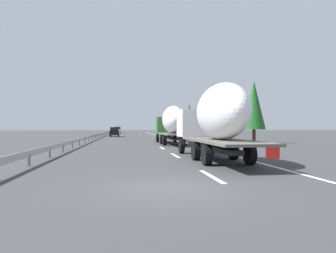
{
  "coord_description": "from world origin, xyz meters",
  "views": [
    {
      "loc": [
        -9.48,
        1.42,
        1.87
      ],
      "look_at": [
        20.52,
        -2.66,
        1.92
      ],
      "focal_mm": 33.36,
      "sensor_mm": 36.0,
      "label": 1
    }
  ],
  "objects": [
    {
      "name": "lane_stripe_3",
      "position": [
        34.84,
        -1.8,
        0.0
      ],
      "size": [
        3.2,
        0.2,
        0.01
      ],
      "primitive_type": "cube",
      "color": "white",
      "rests_on": "ground_plane"
    },
    {
      "name": "tree_2",
      "position": [
        54.2,
        -12.63,
        3.47
      ],
      "size": [
        2.81,
        2.81,
        5.61
      ],
      "color": "#472D19",
      "rests_on": "ground_plane"
    },
    {
      "name": "lane_stripe_6",
      "position": [
        50.99,
        -1.8,
        0.0
      ],
      "size": [
        3.2,
        0.2,
        0.01
      ],
      "primitive_type": "cube",
      "color": "white",
      "rests_on": "ground_plane"
    },
    {
      "name": "car_white_van",
      "position": [
        84.92,
        3.74,
        0.97
      ],
      "size": [
        4.31,
        1.91,
        1.95
      ],
      "color": "white",
      "rests_on": "ground_plane"
    },
    {
      "name": "lane_stripe_7",
      "position": [
        62.15,
        -1.8,
        0.0
      ],
      "size": [
        3.2,
        0.2,
        0.01
      ],
      "primitive_type": "cube",
      "color": "white",
      "rests_on": "ground_plane"
    },
    {
      "name": "tree_4",
      "position": [
        45.93,
        -10.01,
        3.63
      ],
      "size": [
        2.91,
        2.91,
        5.99
      ],
      "color": "#472D19",
      "rests_on": "ground_plane"
    },
    {
      "name": "lane_stripe_1",
      "position": [
        10.67,
        -1.8,
        0.0
      ],
      "size": [
        3.2,
        0.2,
        0.01
      ],
      "primitive_type": "cube",
      "color": "white",
      "rests_on": "ground_plane"
    },
    {
      "name": "ground_plane",
      "position": [
        40.0,
        0.0,
        0.0
      ],
      "size": [
        260.0,
        260.0,
        0.0
      ],
      "primitive_type": "plane",
      "color": "#38383A"
    },
    {
      "name": "tree_1",
      "position": [
        77.81,
        -11.98,
        3.17
      ],
      "size": [
        2.75,
        2.75,
        5.08
      ],
      "color": "#472D19",
      "rests_on": "ground_plane"
    },
    {
      "name": "guardrail_median",
      "position": [
        43.0,
        6.0,
        0.58
      ],
      "size": [
        94.0,
        0.1,
        0.76
      ],
      "color": "#9EA0A5",
      "rests_on": "ground_plane"
    },
    {
      "name": "car_black_suv",
      "position": [
        51.79,
        3.54,
        0.93
      ],
      "size": [
        4.15,
        1.78,
        1.83
      ],
      "color": "black",
      "rests_on": "ground_plane"
    },
    {
      "name": "road_sign",
      "position": [
        50.15,
        -6.7,
        2.17
      ],
      "size": [
        0.1,
        0.9,
        3.13
      ],
      "color": "gray",
      "rests_on": "ground_plane"
    },
    {
      "name": "tree_0",
      "position": [
        24.63,
        -13.19,
        4.38
      ],
      "size": [
        2.6,
        2.6,
        7.2
      ],
      "color": "#472D19",
      "rests_on": "ground_plane"
    },
    {
      "name": "lane_stripe_4",
      "position": [
        34.01,
        -1.8,
        0.0
      ],
      "size": [
        3.2,
        0.2,
        0.01
      ],
      "primitive_type": "cube",
      "color": "white",
      "rests_on": "ground_plane"
    },
    {
      "name": "truck_trailing",
      "position": [
        7.77,
        -3.6,
        2.38
      ],
      "size": [
        12.59,
        2.55,
        4.18
      ],
      "color": "silver",
      "rests_on": "ground_plane"
    },
    {
      "name": "lane_stripe_5",
      "position": [
        50.2,
        -1.8,
        0.0
      ],
      "size": [
        3.2,
        0.2,
        0.01
      ],
      "primitive_type": "cube",
      "color": "white",
      "rests_on": "ground_plane"
    },
    {
      "name": "lane_stripe_2",
      "position": [
        18.1,
        -1.8,
        0.0
      ],
      "size": [
        3.2,
        0.2,
        0.01
      ],
      "primitive_type": "cube",
      "color": "white",
      "rests_on": "ground_plane"
    },
    {
      "name": "truck_lead",
      "position": [
        24.72,
        -3.6,
        2.34
      ],
      "size": [
        12.77,
        2.55,
        4.12
      ],
      "color": "#387038",
      "rests_on": "ground_plane"
    },
    {
      "name": "edge_line_right",
      "position": [
        45.0,
        -5.5,
        0.0
      ],
      "size": [
        110.0,
        0.2,
        0.01
      ],
      "primitive_type": "cube",
      "color": "white",
      "rests_on": "ground_plane"
    },
    {
      "name": "lane_stripe_0",
      "position": [
        2.0,
        -1.8,
        0.0
      ],
      "size": [
        3.2,
        0.2,
        0.01
      ],
      "primitive_type": "cube",
      "color": "white",
      "rests_on": "ground_plane"
    },
    {
      "name": "tree_3",
      "position": [
        29.68,
        -9.81,
        4.56
      ],
      "size": [
        3.81,
        3.81,
        7.52
      ],
      "color": "#472D19",
      "rests_on": "ground_plane"
    }
  ]
}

